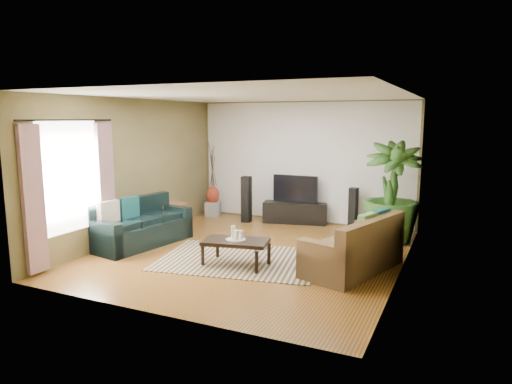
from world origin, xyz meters
The scene contains 28 objects.
floor centered at (0.00, 0.00, 0.00)m, with size 5.50×5.50×0.00m, color #905D25.
ceiling centered at (0.00, 0.00, 2.70)m, with size 5.50×5.50×0.00m, color white.
wall_back centered at (0.00, 2.75, 1.35)m, with size 5.00×5.00×0.00m, color olive.
wall_front centered at (0.00, -2.75, 1.35)m, with size 5.00×5.00×0.00m, color olive.
wall_left centered at (-2.50, 0.00, 1.35)m, with size 5.50×5.50×0.00m, color olive.
wall_right centered at (2.50, 0.00, 1.35)m, with size 5.50×5.50×0.00m, color olive.
backwall_panel centered at (0.00, 2.74, 1.35)m, with size 4.90×4.90×0.00m, color white.
window_pane centered at (-2.48, -1.60, 1.40)m, with size 1.80×1.80×0.00m, color white.
curtain_near centered at (-2.43, -2.35, 1.15)m, with size 0.08×0.35×2.20m, color gray.
curtain_far centered at (-2.43, -0.85, 1.15)m, with size 0.08×0.35×2.20m, color gray.
curtain_rod centered at (-2.43, -1.60, 2.30)m, with size 0.03×0.03×1.90m, color black.
sofa_left centered at (-2.07, -0.37, 0.42)m, with size 1.89×0.81×0.85m, color black.
sofa_right centered at (1.81, -0.17, 0.42)m, with size 1.82×0.82×0.85m, color brown.
area_rug centered at (-0.01, -0.44, 0.01)m, with size 2.60×1.84×0.01m, color tan.
coffee_table centered at (0.06, -0.71, 0.21)m, with size 1.03×0.56×0.42m, color black.
candle_tray centered at (0.06, -0.71, 0.43)m, with size 0.32×0.32×0.01m, color #9B9A95.
candle_tall centered at (0.00, -0.68, 0.54)m, with size 0.07×0.07×0.21m, color beige.
candle_mid centered at (0.10, -0.75, 0.51)m, with size 0.07×0.07×0.16m, color white.
candle_short centered at (0.13, -0.65, 0.50)m, with size 0.07×0.07×0.13m, color #EFE0CA.
tv_stand centered at (-0.09, 2.50, 0.23)m, with size 1.40×0.42×0.47m, color black.
television centered at (-0.09, 2.50, 0.77)m, with size 1.03×0.06×0.61m, color black.
speaker_left centered at (-1.12, 2.13, 0.52)m, with size 0.19×0.21×1.04m, color black.
speaker_right centered at (1.21, 2.50, 0.44)m, with size 0.16×0.18×0.88m, color black.
potted_plant centered at (2.07, 1.82, 0.96)m, with size 1.07×1.07×1.91m, color #284F1A.
plant_pot centered at (2.07, 1.82, 0.14)m, with size 0.35×0.35×0.27m, color black.
pedestal centered at (-2.14, 2.38, 0.17)m, with size 0.34×0.34×0.34m, color gray.
vase centered at (-2.14, 2.38, 0.50)m, with size 0.31×0.31×0.44m, color maroon.
side_table centered at (-2.18, 0.69, 0.29)m, with size 0.56×0.56×0.59m, color brown.
Camera 1 is at (3.28, -6.96, 2.34)m, focal length 32.00 mm.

